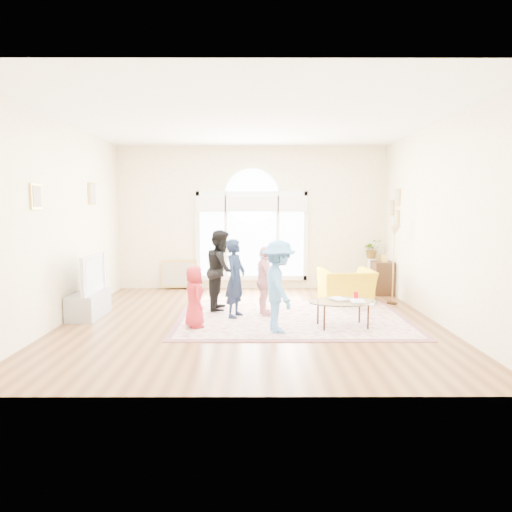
{
  "coord_description": "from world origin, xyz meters",
  "views": [
    {
      "loc": [
        0.07,
        -7.3,
        1.86
      ],
      "look_at": [
        0.09,
        0.3,
        1.04
      ],
      "focal_mm": 32.0,
      "sensor_mm": 36.0,
      "label": 1
    }
  ],
  "objects_px": {
    "coffee_table": "(343,302)",
    "armchair": "(346,286)",
    "area_rug": "(292,317)",
    "tv_console": "(89,304)",
    "television": "(88,273)"
  },
  "relations": [
    {
      "from": "coffee_table",
      "to": "armchair",
      "type": "relative_size",
      "value": 1.14
    },
    {
      "from": "area_rug",
      "to": "coffee_table",
      "type": "relative_size",
      "value": 3.18
    },
    {
      "from": "tv_console",
      "to": "television",
      "type": "bearing_deg",
      "value": -0.0
    },
    {
      "from": "tv_console",
      "to": "television",
      "type": "relative_size",
      "value": 0.9
    },
    {
      "from": "coffee_table",
      "to": "television",
      "type": "bearing_deg",
      "value": 163.64
    },
    {
      "from": "area_rug",
      "to": "television",
      "type": "distance_m",
      "value": 3.52
    },
    {
      "from": "tv_console",
      "to": "coffee_table",
      "type": "height_order",
      "value": "coffee_table"
    },
    {
      "from": "television",
      "to": "armchair",
      "type": "distance_m",
      "value": 4.76
    },
    {
      "from": "tv_console",
      "to": "area_rug",
      "type": "bearing_deg",
      "value": -1.72
    },
    {
      "from": "television",
      "to": "area_rug",
      "type": "bearing_deg",
      "value": -1.72
    },
    {
      "from": "area_rug",
      "to": "armchair",
      "type": "relative_size",
      "value": 3.64
    },
    {
      "from": "area_rug",
      "to": "television",
      "type": "bearing_deg",
      "value": 178.28
    },
    {
      "from": "coffee_table",
      "to": "area_rug",
      "type": "bearing_deg",
      "value": 132.74
    },
    {
      "from": "area_rug",
      "to": "coffee_table",
      "type": "height_order",
      "value": "coffee_table"
    },
    {
      "from": "area_rug",
      "to": "tv_console",
      "type": "xyz_separation_m",
      "value": [
        -3.45,
        0.1,
        0.2
      ]
    }
  ]
}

